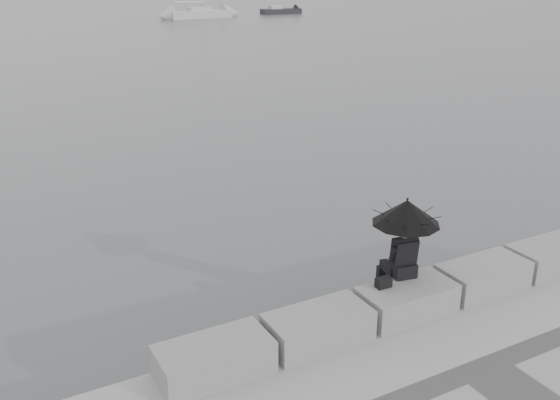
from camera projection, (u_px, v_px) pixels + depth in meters
ground at (387, 326)px, 10.80m from camera, size 360.00×360.00×0.00m
stone_block_far_left at (214, 359)px, 8.65m from camera, size 1.60×0.80×0.50m
stone_block_left at (318, 327)px, 9.41m from camera, size 1.60×0.80×0.50m
stone_block_centre at (407, 300)px, 10.17m from camera, size 1.60×0.80×0.50m
stone_block_right at (483, 276)px, 10.93m from camera, size 1.60×0.80×0.50m
stone_block_far_right at (549, 256)px, 11.69m from camera, size 1.60×0.80×0.50m
seated_person at (406, 221)px, 10.07m from camera, size 1.12×1.12×1.39m
bag at (383, 283)px, 10.03m from camera, size 0.26×0.15×0.16m
sailboat_right at (199, 13)px, 70.00m from camera, size 7.23×2.71×12.90m
small_motorboat at (281, 11)px, 75.89m from camera, size 5.02×1.99×1.10m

